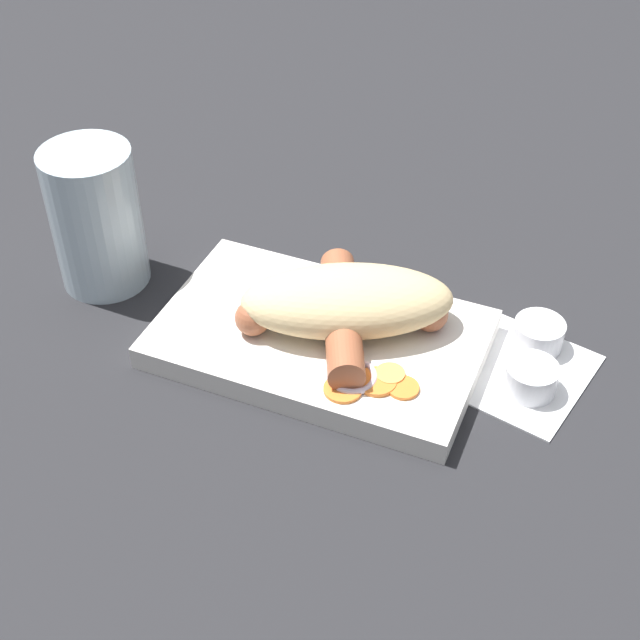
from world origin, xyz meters
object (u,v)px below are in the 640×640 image
food_tray (320,339)px  drink_glass (96,218)px  bread_roll (347,301)px  condiment_cup_far (538,336)px  sausage (342,316)px  condiment_cup_near (530,380)px

food_tray → drink_glass: drink_glass is taller
bread_roll → condiment_cup_far: bread_roll is taller
bread_roll → sausage: size_ratio=1.18×
food_tray → drink_glass: (-0.21, 0.01, 0.05)m
condiment_cup_far → drink_glass: (-0.38, -0.06, 0.05)m
sausage → condiment_cup_near: sausage is taller
condiment_cup_far → drink_glass: size_ratio=0.32×
bread_roll → condiment_cup_far: bearing=20.8°
food_tray → sausage: bearing=22.2°
drink_glass → condiment_cup_near: bearing=0.8°
bread_roll → drink_glass: (-0.23, -0.00, 0.02)m
bread_roll → condiment_cup_near: bearing=1.3°
condiment_cup_near → bread_roll: bearing=-178.7°
drink_glass → bread_roll: bearing=0.5°
sausage → condiment_cup_near: 0.15m
condiment_cup_near → sausage: bearing=-175.8°
sausage → condiment_cup_far: bearing=23.3°
food_tray → drink_glass: bearing=176.7°
food_tray → condiment_cup_near: (0.17, 0.02, 0.00)m
condiment_cup_far → food_tray: bearing=-156.8°
bread_roll → condiment_cup_near: bread_roll is taller
condiment_cup_near → drink_glass: 0.38m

